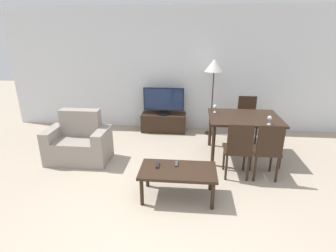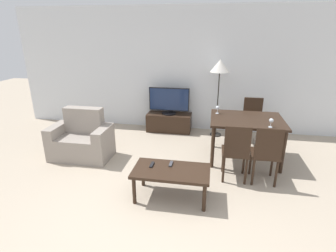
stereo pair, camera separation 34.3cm
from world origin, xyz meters
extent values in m
plane|color=tan|center=(0.00, 0.00, 0.00)|extent=(18.00, 18.00, 0.00)
cube|color=silver|center=(0.00, 3.48, 1.35)|extent=(7.77, 0.06, 2.70)
cube|color=gray|center=(-1.58, 1.57, 0.21)|extent=(0.70, 0.61, 0.41)
cube|color=gray|center=(-1.58, 1.78, 0.65)|extent=(0.70, 0.20, 0.47)
cube|color=gray|center=(-2.02, 1.57, 0.30)|extent=(0.18, 0.61, 0.59)
cube|color=gray|center=(-1.14, 1.57, 0.30)|extent=(0.18, 0.61, 0.59)
cube|color=black|center=(-0.26, 3.20, 0.20)|extent=(0.99, 0.43, 0.41)
cylinder|color=black|center=(-0.26, 3.20, 0.42)|extent=(0.31, 0.31, 0.03)
cylinder|color=black|center=(-0.26, 3.20, 0.46)|extent=(0.04, 0.04, 0.05)
cube|color=black|center=(-0.26, 3.20, 0.74)|extent=(0.90, 0.04, 0.52)
cube|color=#19284C|center=(-0.26, 3.17, 0.74)|extent=(0.86, 0.01, 0.48)
cube|color=black|center=(0.21, 0.65, 0.41)|extent=(1.03, 0.55, 0.04)
cylinder|color=black|center=(-0.25, 0.43, 0.19)|extent=(0.05, 0.05, 0.39)
cylinder|color=black|center=(0.67, 0.43, 0.19)|extent=(0.05, 0.05, 0.39)
cylinder|color=black|center=(-0.25, 0.87, 0.19)|extent=(0.05, 0.05, 0.39)
cylinder|color=black|center=(0.67, 0.87, 0.19)|extent=(0.05, 0.05, 0.39)
cube|color=black|center=(1.30, 2.04, 0.74)|extent=(1.22, 0.96, 0.04)
cylinder|color=black|center=(0.75, 1.61, 0.36)|extent=(0.06, 0.06, 0.72)
cylinder|color=black|center=(1.85, 1.61, 0.36)|extent=(0.06, 0.06, 0.72)
cylinder|color=black|center=(0.75, 2.46, 0.36)|extent=(0.06, 0.06, 0.72)
cylinder|color=black|center=(1.85, 2.46, 0.36)|extent=(0.06, 0.06, 0.72)
cube|color=black|center=(1.08, 1.32, 0.45)|extent=(0.40, 0.40, 0.04)
cylinder|color=black|center=(0.92, 1.49, 0.21)|extent=(0.04, 0.04, 0.43)
cylinder|color=black|center=(1.24, 1.49, 0.21)|extent=(0.04, 0.04, 0.43)
cylinder|color=black|center=(0.92, 1.16, 0.21)|extent=(0.04, 0.04, 0.43)
cylinder|color=black|center=(1.24, 1.16, 0.21)|extent=(0.04, 0.04, 0.43)
cube|color=black|center=(1.08, 1.14, 0.69)|extent=(0.37, 0.04, 0.45)
cube|color=black|center=(1.51, 2.75, 0.45)|extent=(0.40, 0.40, 0.04)
cylinder|color=black|center=(1.35, 2.59, 0.21)|extent=(0.04, 0.04, 0.43)
cylinder|color=black|center=(1.67, 2.59, 0.21)|extent=(0.04, 0.04, 0.43)
cylinder|color=black|center=(1.35, 2.91, 0.21)|extent=(0.04, 0.04, 0.43)
cylinder|color=black|center=(1.67, 2.91, 0.21)|extent=(0.04, 0.04, 0.43)
cube|color=black|center=(1.51, 2.93, 0.69)|extent=(0.37, 0.04, 0.45)
cube|color=black|center=(1.51, 1.32, 0.45)|extent=(0.40, 0.40, 0.04)
cylinder|color=black|center=(1.35, 1.49, 0.21)|extent=(0.04, 0.04, 0.43)
cylinder|color=black|center=(1.67, 1.49, 0.21)|extent=(0.04, 0.04, 0.43)
cylinder|color=black|center=(1.35, 1.16, 0.21)|extent=(0.04, 0.04, 0.43)
cylinder|color=black|center=(1.67, 1.16, 0.21)|extent=(0.04, 0.04, 0.43)
cube|color=black|center=(1.51, 1.14, 0.69)|extent=(0.37, 0.04, 0.45)
cylinder|color=black|center=(0.80, 3.10, 0.01)|extent=(0.24, 0.24, 0.02)
cylinder|color=black|center=(0.80, 3.10, 0.70)|extent=(0.02, 0.02, 1.36)
cone|color=beige|center=(0.80, 3.10, 1.51)|extent=(0.39, 0.39, 0.25)
cube|color=#38383D|center=(0.18, 0.79, 0.44)|extent=(0.04, 0.15, 0.02)
cube|color=black|center=(-0.07, 0.72, 0.44)|extent=(0.04, 0.15, 0.02)
cylinder|color=silver|center=(1.61, 1.65, 0.76)|extent=(0.06, 0.06, 0.01)
cylinder|color=silver|center=(1.61, 1.65, 0.80)|extent=(0.01, 0.01, 0.07)
sphere|color=silver|center=(1.61, 1.65, 0.87)|extent=(0.07, 0.07, 0.07)
cylinder|color=silver|center=(0.79, 2.24, 0.76)|extent=(0.06, 0.06, 0.01)
cylinder|color=silver|center=(0.79, 2.24, 0.80)|extent=(0.01, 0.01, 0.07)
sphere|color=silver|center=(0.79, 2.24, 0.87)|extent=(0.07, 0.07, 0.07)
camera|label=1|loc=(0.36, -2.44, 2.16)|focal=28.00mm
camera|label=2|loc=(0.70, -2.39, 2.16)|focal=28.00mm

